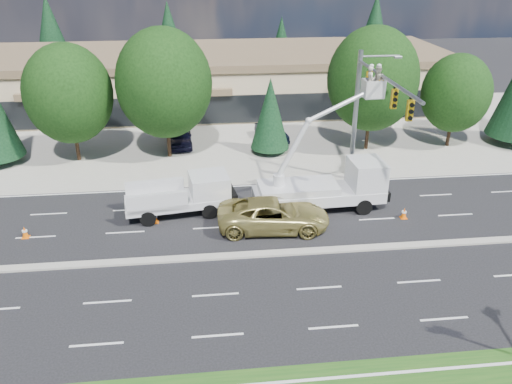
{
  "coord_description": "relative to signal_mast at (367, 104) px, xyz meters",
  "views": [
    {
      "loc": [
        -0.13,
        -22.42,
        14.62
      ],
      "look_at": [
        2.57,
        2.81,
        2.4
      ],
      "focal_mm": 35.0,
      "sensor_mm": 36.0,
      "label": 1
    }
  ],
  "objects": [
    {
      "name": "parked_car_west",
      "position": [
        -12.24,
        10.42,
        -5.27
      ],
      "size": [
        2.12,
        4.73,
        1.58
      ],
      "primitive_type": "imported",
      "rotation": [
        0.0,
        0.0,
        0.05
      ],
      "color": "black",
      "rests_on": "ground"
    },
    {
      "name": "tree_back_b",
      "position": [
        -14.03,
        34.96,
        -0.99
      ],
      "size": [
        4.79,
        4.79,
        9.44
      ],
      "color": "#332114",
      "rests_on": "ground"
    },
    {
      "name": "tree_back_d",
      "position": [
        11.97,
        34.96,
        -0.63
      ],
      "size": [
        5.13,
        5.13,
        10.11
      ],
      "color": "#332114",
      "rests_on": "ground"
    },
    {
      "name": "concrete_apron",
      "position": [
        -10.03,
        12.96,
        -6.05
      ],
      "size": [
        140.0,
        22.0,
        0.01
      ],
      "primitive_type": "cube",
      "color": "#99968B",
      "rests_on": "ground"
    },
    {
      "name": "ground",
      "position": [
        -10.03,
        -7.04,
        -6.06
      ],
      "size": [
        140.0,
        140.0,
        0.0
      ],
      "primitive_type": "plane",
      "color": "black",
      "rests_on": "ground"
    },
    {
      "name": "traffic_cone_d",
      "position": [
        -3.38,
        -3.43,
        -5.72
      ],
      "size": [
        0.4,
        0.4,
        0.7
      ],
      "color": "#EF6007",
      "rests_on": "ground"
    },
    {
      "name": "traffic_cone_b",
      "position": [
        -13.37,
        -2.84,
        -5.72
      ],
      "size": [
        0.4,
        0.4,
        0.7
      ],
      "color": "#EF6007",
      "rests_on": "ground"
    },
    {
      "name": "traffic_cone_c",
      "position": [
        -8.33,
        -3.33,
        -5.72
      ],
      "size": [
        0.4,
        0.4,
        0.7
      ],
      "color": "#EF6007",
      "rests_on": "ground"
    },
    {
      "name": "tree_front_c",
      "position": [
        -20.03,
        7.96,
        -0.83
      ],
      "size": [
        6.43,
        6.43,
        8.92
      ],
      "color": "#332114",
      "rests_on": "ground"
    },
    {
      "name": "tree_front_d",
      "position": [
        -13.03,
        7.96,
        -0.24
      ],
      "size": [
        7.16,
        7.16,
        9.94
      ],
      "color": "#332114",
      "rests_on": "ground"
    },
    {
      "name": "tree_front_e",
      "position": [
        -5.03,
        7.96,
        -2.81
      ],
      "size": [
        3.07,
        3.07,
        6.05
      ],
      "color": "#332114",
      "rests_on": "ground"
    },
    {
      "name": "tree_back_a",
      "position": [
        -28.03,
        34.96,
        -0.55
      ],
      "size": [
        5.2,
        5.2,
        10.26
      ],
      "color": "#332114",
      "rests_on": "ground"
    },
    {
      "name": "signal_mast",
      "position": [
        0.0,
        0.0,
        0.0
      ],
      "size": [
        2.76,
        10.16,
        9.0
      ],
      "color": "gray",
      "rests_on": "ground"
    },
    {
      "name": "minivan",
      "position": [
        -6.43,
        -4.24,
        -5.16
      ],
      "size": [
        6.67,
        3.45,
        1.8
      ],
      "primitive_type": "imported",
      "rotation": [
        0.0,
        0.0,
        1.5
      ],
      "color": "tan",
      "rests_on": "ground"
    },
    {
      "name": "tree_back_c",
      "position": [
        -0.03,
        34.96,
        -2.07
      ],
      "size": [
        3.78,
        3.78,
        7.44
      ],
      "color": "#332114",
      "rests_on": "ground"
    },
    {
      "name": "tree_front_g",
      "position": [
        9.97,
        7.96,
        -1.61
      ],
      "size": [
        5.47,
        5.47,
        7.59
      ],
      "color": "#332114",
      "rests_on": "ground"
    },
    {
      "name": "utility_pickup",
      "position": [
        -11.57,
        -1.77,
        -5.06
      ],
      "size": [
        6.56,
        3.21,
        2.41
      ],
      "rotation": [
        0.0,
        0.0,
        0.15
      ],
      "color": "silver",
      "rests_on": "ground"
    },
    {
      "name": "traffic_cone_a",
      "position": [
        -20.57,
        -3.8,
        -5.72
      ],
      "size": [
        0.4,
        0.4,
        0.7
      ],
      "color": "#EF6007",
      "rests_on": "ground"
    },
    {
      "name": "road_median",
      "position": [
        -10.03,
        -7.04,
        -6.0
      ],
      "size": [
        120.0,
        0.55,
        0.12
      ],
      "primitive_type": "cube",
      "color": "#99968B",
      "rests_on": "ground"
    },
    {
      "name": "bucket_truck",
      "position": [
        -2.46,
        -2.09,
        -4.09
      ],
      "size": [
        8.65,
        2.91,
        8.97
      ],
      "rotation": [
        0.0,
        0.0,
        0.04
      ],
      "color": "silver",
      "rests_on": "ground"
    },
    {
      "name": "tree_front_f",
      "position": [
        2.97,
        7.96,
        -0.32
      ],
      "size": [
        7.06,
        7.06,
        9.8
      ],
      "color": "#332114",
      "rests_on": "ground"
    },
    {
      "name": "parked_car_east",
      "position": [
        -4.47,
        10.92,
        -5.36
      ],
      "size": [
        2.65,
        4.49,
        1.4
      ],
      "primitive_type": "imported",
      "rotation": [
        0.0,
        0.0,
        0.3
      ],
      "color": "black",
      "rests_on": "ground"
    },
    {
      "name": "strip_mall",
      "position": [
        -10.03,
        22.93,
        -3.23
      ],
      "size": [
        50.4,
        15.4,
        5.5
      ],
      "color": "tan",
      "rests_on": "ground"
    },
    {
      "name": "traffic_cone_e",
      "position": [
        1.63,
        -3.89,
        -5.72
      ],
      "size": [
        0.4,
        0.4,
        0.7
      ],
      "color": "#EF6007",
      "rests_on": "ground"
    }
  ]
}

